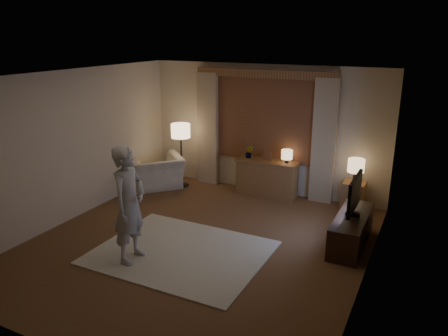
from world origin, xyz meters
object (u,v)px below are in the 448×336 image
Objects in this scene: side_table at (353,196)px; tv_stand at (351,230)px; sideboard at (267,179)px; person at (129,205)px; armchair at (156,172)px.

side_table reaches higher than tv_stand.
sideboard is at bearing 178.34° from side_table.
sideboard is at bearing -18.01° from person.
tv_stand is (0.24, -1.42, -0.03)m from side_table.
sideboard is at bearing 147.65° from armchair.
side_table is 1.44m from tv_stand.
sideboard is 2.46m from tv_stand.
side_table is 0.40× the size of tv_stand.
tv_stand is 0.82× the size of person.
armchair reaches higher than tv_stand.
armchair is at bearing -172.11° from side_table.
person reaches higher than tv_stand.
person reaches higher than sideboard.
person reaches higher than armchair.
person is at bearing -127.15° from side_table.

